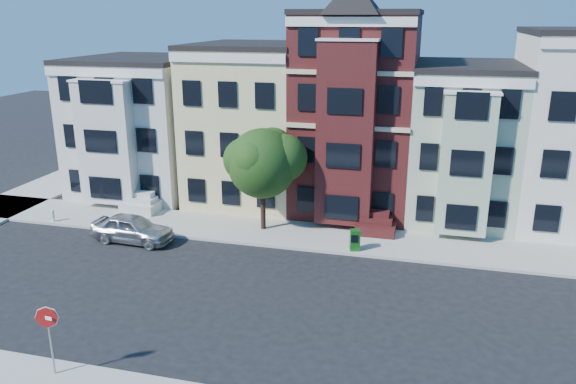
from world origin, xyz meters
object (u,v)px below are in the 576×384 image
(street_tree, at_px, (263,168))
(newspaper_box, at_px, (355,240))
(fire_hydrant, at_px, (53,217))
(stop_sign, at_px, (50,336))
(parked_car, at_px, (132,228))

(street_tree, height_order, newspaper_box, street_tree)
(fire_hydrant, bearing_deg, newspaper_box, 0.62)
(stop_sign, bearing_deg, parked_car, 111.87)
(street_tree, xyz_separation_m, fire_hydrant, (-12.57, -2.00, -3.34))
(street_tree, distance_m, fire_hydrant, 13.16)
(parked_car, bearing_deg, fire_hydrant, 80.45)
(parked_car, bearing_deg, newspaper_box, -79.82)
(street_tree, relative_size, stop_sign, 2.49)
(parked_car, distance_m, fire_hydrant, 6.22)
(parked_car, distance_m, stop_sign, 12.24)
(street_tree, distance_m, stop_sign, 15.48)
(street_tree, bearing_deg, stop_sign, -101.24)
(street_tree, bearing_deg, parked_car, -152.84)
(newspaper_box, bearing_deg, street_tree, 146.87)
(newspaper_box, height_order, stop_sign, stop_sign)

